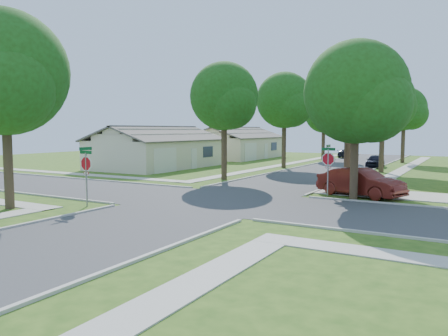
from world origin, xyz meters
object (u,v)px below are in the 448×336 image
Objects in this scene: tree_sw_corner at (5,78)px; house_nw_near at (158,152)px; tree_e_mid at (384,102)px; house_nw_far at (237,147)px; tree_w_mid at (285,103)px; car_curb_east at (375,161)px; tree_w_far at (324,116)px; car_curb_west at (347,154)px; tree_e_far at (405,111)px; tree_w_near at (225,99)px; stop_sign_ne at (328,161)px; tree_ne_corner at (357,97)px; tree_e_near at (350,102)px; car_driveway at (360,182)px; stop_sign_sw at (86,166)px.

tree_sw_corner is 24.07m from house_nw_near.
tree_e_mid is 23.95m from house_nw_far.
tree_w_mid is 11.00m from car_curb_east.
tree_w_far reaches higher than car_curb_west.
tree_e_far is at bearing 75.54° from car_curb_east.
house_nw_far is 3.42× the size of car_curb_west.
tree_sw_corner is 2.40× the size of car_curb_west.
tree_w_near is at bearing -90.02° from tree_w_mid.
stop_sign_ne is 3.96m from tree_ne_corner.
car_driveway is (1.62, -3.51, -4.82)m from tree_e_near.
tree_ne_corner is (11.01, -29.80, 0.09)m from tree_w_far.
stop_sign_ne is 30.96m from tree_w_far.
tree_w_far is at bearing 90.01° from tree_w_near.
tree_sw_corner is (-12.19, -16.00, 0.62)m from tree_e_near.
house_nw_near is 3.52× the size of car_curb_east.
car_curb_east is at bearing 98.23° from tree_ne_corner.
tree_w_mid is 13.77m from house_nw_near.
tree_e_mid is 15.25m from tree_w_near.
tree_w_mid is at bearing 89.87° from stop_sign_sw.
tree_e_far reaches higher than house_nw_far.
tree_ne_corner reaches higher than house_nw_far.
tree_e_near is at bearing -90.03° from tree_e_mid.
car_driveway is at bearing -84.06° from tree_e_mid.
stop_sign_sw is at bearing -107.80° from car_curb_east.
tree_e_far is 2.19× the size of car_curb_west.
car_curb_east is (19.19, -5.94, -0.86)m from house_nw_far.
car_curb_east is (-3.17, 20.56, -0.17)m from car_driveway.
tree_e_mid is at bearing 95.45° from tree_ne_corner.
tree_sw_corner reaches higher than tree_w_near.
tree_sw_corner reaches higher than tree_e_far.
tree_ne_corner reaches higher than stop_sign_ne.
car_curb_west is at bearing 102.64° from stop_sign_ne.
stop_sign_ne is 36.12m from car_curb_west.
stop_sign_ne is 17.38m from tree_sw_corner.
tree_w_mid is at bearing 89.98° from tree_w_near.
tree_w_near is at bearing -110.60° from tree_e_far.
tree_w_near is (-9.34, 4.31, 4.08)m from stop_sign_ne.
stop_sign_sw is 5.54m from tree_sw_corner.
tree_sw_corner reaches higher than tree_e_near.
tree_e_near reaches higher than house_nw_far.
tree_w_near is at bearing -128.08° from tree_e_mid.
car_driveway is at bearing 42.66° from stop_sign_sw.
car_driveway is 1.26× the size of car_curb_west.
stop_sign_sw is 14.64m from tree_ne_corner.
tree_e_far is 29.01m from car_driveway.
tree_sw_corner is (-12.19, -41.00, 0.28)m from tree_e_far.
tree_e_mid reaches higher than tree_w_near.
tree_e_mid is (0.06, 16.31, 4.22)m from stop_sign_ne.
tree_sw_corner is at bearing -127.30° from tree_e_near.
tree_w_mid is 1.91× the size of car_driveway.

